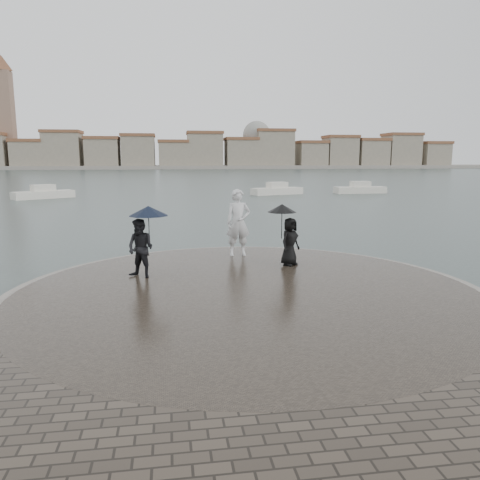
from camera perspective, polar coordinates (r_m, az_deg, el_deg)
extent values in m
plane|color=#2B3835|center=(9.10, 4.69, -14.29)|extent=(400.00, 400.00, 0.00)
cylinder|color=gray|center=(12.26, 0.92, -6.99)|extent=(12.50, 12.50, 0.32)
cylinder|color=#2D261E|center=(12.26, 0.92, -6.90)|extent=(11.90, 11.90, 0.36)
imported|color=silver|center=(16.27, -0.20, 2.13)|extent=(0.85, 0.56, 2.32)
imported|color=black|center=(13.59, -12.03, -1.00)|extent=(1.03, 0.98, 1.69)
cylinder|color=black|center=(13.59, -11.03, 1.20)|extent=(0.02, 0.02, 0.90)
cone|color=black|center=(13.52, -11.11, 3.51)|extent=(1.14, 1.14, 0.28)
imported|color=black|center=(14.91, 6.10, -0.19)|extent=(0.88, 0.84, 1.52)
cylinder|color=black|center=(14.86, 5.11, 1.89)|extent=(0.02, 0.02, 0.90)
cone|color=black|center=(14.80, 5.14, 3.89)|extent=(0.93, 0.93, 0.26)
cube|color=gray|center=(171.11, -8.09, 8.79)|extent=(260.00, 20.00, 1.20)
cube|color=gray|center=(174.26, -24.31, 9.33)|extent=(10.00, 10.00, 9.00)
cube|color=brown|center=(174.36, -24.43, 10.97)|extent=(10.60, 10.60, 1.00)
cube|color=gray|center=(171.70, -20.76, 10.06)|extent=(12.00, 10.00, 12.00)
cube|color=brown|center=(171.91, -20.89, 12.23)|extent=(12.60, 10.60, 1.00)
cube|color=gray|center=(169.51, -16.37, 9.97)|extent=(11.00, 10.00, 10.00)
cube|color=brown|center=(169.64, -16.47, 11.83)|extent=(11.60, 10.60, 1.00)
cube|color=gray|center=(168.38, -12.27, 10.32)|extent=(11.00, 10.00, 11.00)
cube|color=brown|center=(168.55, -12.35, 12.36)|extent=(11.60, 10.60, 1.00)
cube|color=gray|center=(168.08, -8.11, 10.10)|extent=(10.00, 10.00, 9.00)
cube|color=brown|center=(168.18, -8.15, 11.81)|extent=(10.60, 10.60, 1.00)
cube|color=gray|center=(168.58, -4.32, 10.68)|extent=(12.00, 10.00, 12.00)
cube|color=brown|center=(168.80, -4.34, 12.89)|extent=(12.60, 10.60, 1.00)
cube|color=gray|center=(170.07, 0.13, 10.37)|extent=(11.00, 10.00, 10.00)
cube|color=brown|center=(170.20, 0.13, 12.22)|extent=(11.60, 10.60, 1.00)
cube|color=gray|center=(172.32, 4.15, 10.83)|extent=(13.00, 10.00, 13.00)
cube|color=brown|center=(172.58, 4.18, 13.16)|extent=(13.60, 10.60, 1.00)
cube|color=gray|center=(175.92, 8.66, 10.08)|extent=(10.00, 10.00, 9.00)
cube|color=brown|center=(176.01, 8.71, 11.71)|extent=(10.60, 10.60, 1.00)
cube|color=gray|center=(179.48, 12.08, 10.29)|extent=(11.00, 10.00, 11.00)
cube|color=brown|center=(179.64, 12.15, 12.20)|extent=(11.60, 10.60, 1.00)
cube|color=gray|center=(184.03, 15.63, 9.97)|extent=(11.00, 10.00, 10.00)
cube|color=brown|center=(184.15, 15.71, 11.68)|extent=(11.60, 10.60, 1.00)
cube|color=gray|center=(189.25, 19.01, 10.09)|extent=(12.00, 10.00, 12.00)
cube|color=brown|center=(189.44, 19.12, 12.06)|extent=(12.60, 10.60, 1.00)
cube|color=gray|center=(195.55, 22.41, 9.43)|extent=(10.00, 10.00, 9.00)
cube|color=brown|center=(195.63, 22.51, 10.89)|extent=(10.60, 10.60, 1.00)
cube|color=#846654|center=(178.57, -26.62, 12.85)|extent=(5.00, 5.00, 32.00)
cone|color=brown|center=(180.79, -27.10, 18.70)|extent=(6.80, 6.80, 5.00)
sphere|color=gray|center=(173.24, 2.04, 12.67)|extent=(10.00, 10.00, 10.00)
cube|color=silver|center=(49.09, 4.53, 5.84)|extent=(5.72, 3.24, 0.90)
cube|color=silver|center=(49.05, 4.54, 6.54)|extent=(2.28, 1.77, 0.90)
cube|color=silver|center=(47.79, -22.82, 4.99)|extent=(5.42, 4.47, 0.90)
cube|color=silver|center=(47.75, -22.87, 5.70)|extent=(2.33, 2.13, 0.90)
cube|color=silver|center=(52.32, 14.42, 5.81)|extent=(5.55, 1.79, 0.90)
cube|color=silver|center=(52.29, 14.45, 6.47)|extent=(2.04, 1.27, 0.90)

